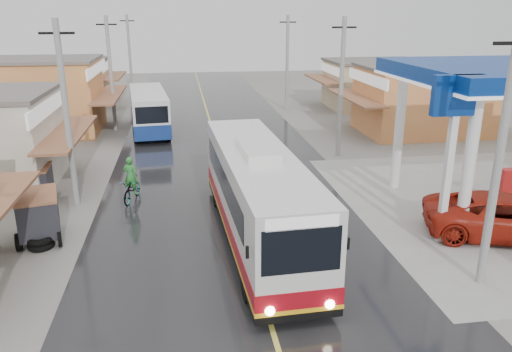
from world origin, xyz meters
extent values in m
plane|color=slate|center=(0.00, 0.00, 0.00)|extent=(120.00, 120.00, 0.00)
cube|color=black|center=(0.00, 15.00, 0.01)|extent=(12.00, 90.00, 0.02)
cube|color=#D8CC4C|center=(0.00, 15.00, 0.02)|extent=(0.15, 90.00, 0.01)
cylinder|color=white|center=(8.00, 9.00, 2.75)|extent=(0.44, 0.44, 5.50)
cylinder|color=white|center=(8.00, 3.00, 2.75)|extent=(0.44, 0.44, 5.50)
cube|color=#B21919|center=(11.80, 6.00, 0.95)|extent=(0.60, 0.45, 1.50)
cube|color=white|center=(7.20, 3.00, 3.00)|extent=(0.25, 0.25, 6.00)
cube|color=navy|center=(7.20, 3.00, 5.50)|extent=(1.80, 0.30, 1.40)
cube|color=silver|center=(0.46, 4.18, 1.99)|extent=(2.93, 11.74, 2.86)
cube|color=black|center=(0.46, 4.18, 0.46)|extent=(2.95, 11.76, 0.29)
cube|color=#9E0D18|center=(0.46, 4.18, 0.94)|extent=(2.97, 11.78, 0.53)
cube|color=yellow|center=(0.46, 4.18, 0.62)|extent=(2.98, 11.79, 0.14)
cube|color=black|center=(0.44, 4.66, 2.30)|extent=(2.86, 9.32, 0.97)
cube|color=black|center=(0.71, -1.59, 2.40)|extent=(2.13, 0.21, 1.26)
cube|color=black|center=(0.21, 9.95, 2.40)|extent=(2.13, 0.21, 1.07)
cube|color=white|center=(0.71, -1.59, 3.17)|extent=(1.93, 0.20, 0.34)
cube|color=silver|center=(0.46, 4.18, 3.56)|extent=(1.29, 2.96, 0.29)
cylinder|color=black|center=(-0.42, 0.06, 0.55)|extent=(0.39, 1.08, 1.07)
cylinder|color=black|center=(1.70, 0.15, 0.55)|extent=(0.39, 1.08, 1.07)
cylinder|color=black|center=(-0.76, 7.82, 0.55)|extent=(0.39, 1.08, 1.07)
cylinder|color=black|center=(1.37, 7.91, 0.55)|extent=(0.39, 1.08, 1.07)
sphere|color=#FFF2CC|center=(-0.11, -1.70, 0.75)|extent=(0.28, 0.28, 0.27)
sphere|color=#FFF2CC|center=(1.54, -1.62, 0.75)|extent=(0.28, 0.28, 0.27)
cube|color=black|center=(-0.66, -1.40, 2.35)|extent=(0.08, 0.08, 0.34)
cube|color=black|center=(2.06, -1.28, 2.35)|extent=(0.08, 0.08, 0.34)
cube|color=silver|center=(-4.48, 23.03, 1.72)|extent=(3.22, 8.94, 2.43)
cube|color=navy|center=(-4.48, 23.03, 0.89)|extent=(3.27, 8.98, 0.97)
cube|color=black|center=(-4.48, 23.03, 2.06)|extent=(3.11, 7.49, 0.87)
cube|color=black|center=(-4.03, 18.73, 2.06)|extent=(2.03, 0.33, 1.07)
cylinder|color=black|center=(-5.20, 19.83, 0.51)|extent=(0.39, 1.00, 0.97)
cylinder|color=black|center=(-3.12, 20.04, 0.51)|extent=(0.39, 1.00, 0.97)
cylinder|color=black|center=(-5.84, 26.01, 0.51)|extent=(0.39, 1.00, 0.97)
cylinder|color=black|center=(-3.76, 26.23, 0.51)|extent=(0.39, 1.00, 0.97)
imported|color=#A31F10|center=(9.83, 3.03, 0.83)|extent=(6.53, 4.45, 1.66)
imported|color=black|center=(-4.56, 9.11, 0.52)|extent=(1.16, 2.09, 1.04)
imported|color=#2A8032|center=(-4.56, 8.88, 1.27)|extent=(0.71, 0.56, 1.73)
cube|color=#26262D|center=(-7.65, 5.47, 1.01)|extent=(1.84, 2.40, 1.39)
cube|color=brown|center=(-7.65, 5.47, 1.76)|extent=(1.90, 2.46, 0.11)
cylinder|color=black|center=(-8.20, 4.58, 0.32)|extent=(0.33, 0.67, 0.64)
cylinder|color=black|center=(-8.54, 6.03, 0.32)|extent=(0.33, 0.67, 0.64)
cylinder|color=black|center=(-6.80, 4.68, 0.32)|extent=(0.27, 0.65, 0.64)
cube|color=#26262D|center=(-8.87, 10.01, 0.85)|extent=(1.33, 1.90, 1.17)
cube|color=brown|center=(-8.87, 10.01, 1.48)|extent=(1.38, 1.95, 0.09)
cylinder|color=black|center=(-9.44, 9.33, 0.27)|extent=(0.21, 0.55, 0.54)
cylinder|color=black|center=(-9.55, 10.58, 0.27)|extent=(0.21, 0.55, 0.54)
cylinder|color=black|center=(-8.26, 9.26, 0.27)|extent=(0.16, 0.55, 0.54)
torus|color=black|center=(-7.48, 4.63, 0.12)|extent=(0.96, 0.96, 0.25)
torus|color=black|center=(-7.48, 4.63, 0.37)|extent=(0.96, 0.96, 0.25)
camera|label=1|loc=(-2.15, -12.84, 8.21)|focal=35.00mm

